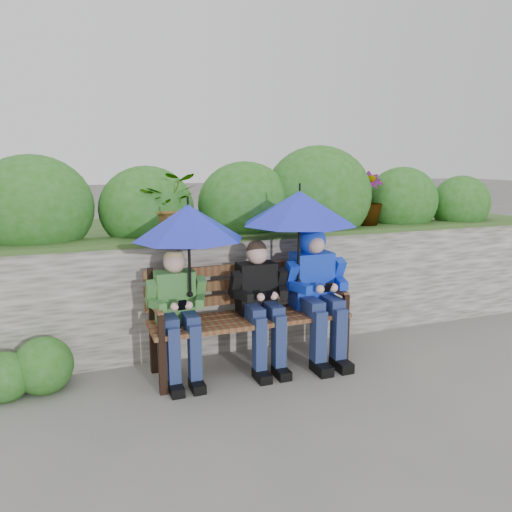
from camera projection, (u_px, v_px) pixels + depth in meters
name	position (u px, v px, depth m)	size (l,w,h in m)	color
ground	(260.00, 375.00, 3.96)	(60.00, 60.00, 0.00)	#5F5F5F
garden_backdrop	(194.00, 260.00, 5.25)	(8.00, 2.83, 1.88)	#5C5850
park_bench	(248.00, 309.00, 4.08)	(1.62, 0.47, 0.85)	black
boy_left	(178.00, 308.00, 3.79)	(0.45, 0.52, 1.03)	#407A35
boy_middle	(260.00, 298.00, 4.02)	(0.46, 0.54, 1.05)	black
boy_right	(316.00, 283.00, 4.19)	(0.52, 0.63, 1.13)	#2127C6
umbrella_left	(188.00, 222.00, 3.68)	(0.84, 0.84, 0.77)	#1B25C3
umbrella_right	(299.00, 208.00, 3.98)	(0.94, 0.94, 0.82)	#1B25C3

